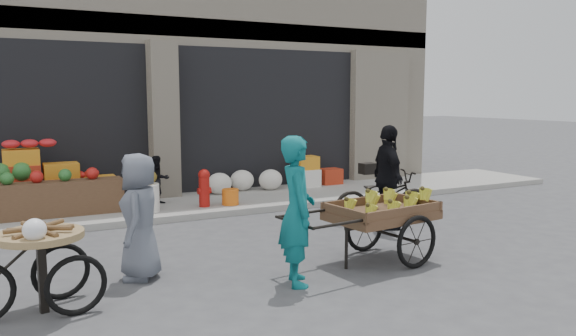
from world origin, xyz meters
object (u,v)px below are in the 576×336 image
seated_person (158,180)px  vendor_grey (140,216)px  banana_cart (379,209)px  orange_bucket (230,197)px  pineapple_bin (145,198)px  cyclist (388,177)px  tricycle_cart (41,258)px  vendor_woman (297,211)px  bicycle (383,197)px  fire_hydrant (204,186)px

seated_person → vendor_grey: vendor_grey is taller
banana_cart → vendor_grey: (-2.94, 0.76, 0.05)m
orange_bucket → vendor_grey: 4.06m
pineapple_bin → banana_cart: size_ratio=0.21×
pineapple_bin → cyclist: 4.31m
tricycle_cart → vendor_woman: bearing=-17.6°
banana_cart → bicycle: 2.36m
tricycle_cart → orange_bucket: bearing=38.3°
vendor_woman → bicycle: (2.82, 2.12, -0.42)m
pineapple_bin → vendor_woman: 4.45m
banana_cart → fire_hydrant: bearing=96.9°
fire_hydrant → bicycle: size_ratio=0.41×
seated_person → bicycle: 4.26m
seated_person → cyclist: size_ratio=0.54×
orange_bucket → seated_person: size_ratio=0.34×
pineapple_bin → seated_person: size_ratio=0.56×
fire_hydrant → bicycle: bicycle is taller
banana_cart → cyclist: (1.25, 1.45, 0.15)m
orange_bucket → tricycle_cart: (-3.56, -3.86, 0.30)m
pineapple_bin → vendor_grey: bearing=-103.9°
tricycle_cart → bicycle: 5.78m
orange_bucket → bicycle: (1.97, -2.14, 0.18)m
fire_hydrant → seated_person: bearing=137.1°
pineapple_bin → vendor_woman: size_ratio=0.30×
banana_cart → vendor_woman: bearing=-175.8°
fire_hydrant → vendor_woman: vendor_woman is taller
orange_bucket → tricycle_cart: size_ratio=0.22×
vendor_woman → seated_person: bearing=21.6°
orange_bucket → banana_cart: size_ratio=0.13×
vendor_woman → fire_hydrant: bearing=12.9°
tricycle_cart → bicycle: tricycle_cart is taller
vendor_woman → cyclist: bearing=-39.1°
seated_person → tricycle_cart: seated_person is taller
bicycle → cyclist: (-0.20, -0.40, 0.41)m
seated_person → banana_cart: seated_person is taller
banana_cart → vendor_woman: 1.40m
vendor_woman → tricycle_cart: (-2.70, 0.41, -0.30)m
seated_person → tricycle_cart: 5.13m
seated_person → orange_bucket: bearing=-40.3°
banana_cart → vendor_woman: size_ratio=1.39×
fire_hydrant → bicycle: bearing=-41.6°
tricycle_cart → fire_hydrant: bearing=42.9°
tricycle_cart → cyclist: bearing=4.8°
orange_bucket → vendor_woman: 4.39m
bicycle → cyclist: size_ratio=1.00×
seated_person → banana_cart: 4.99m
cyclist → pineapple_bin: bearing=67.0°
vendor_woman → vendor_grey: size_ratio=1.15×
orange_bucket → vendor_woman: size_ratio=0.18×
orange_bucket → banana_cart: banana_cart is taller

